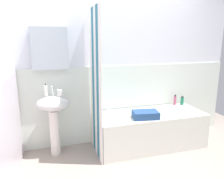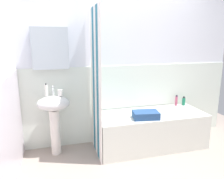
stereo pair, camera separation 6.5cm
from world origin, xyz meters
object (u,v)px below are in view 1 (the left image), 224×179
object	(u,v)px
toothbrush_cup	(60,93)
body_wash_bottle	(182,101)
conditioner_bottle	(175,100)
towel_folded	(145,115)
sink	(54,112)
bathtub	(150,129)
soap_dispenser	(46,90)

from	to	relation	value
toothbrush_cup	body_wash_bottle	distance (m)	2.02
toothbrush_cup	conditioner_bottle	size ratio (longest dim) A/B	0.48
conditioner_bottle	towel_folded	world-z (taller)	conditioner_bottle
sink	toothbrush_cup	world-z (taller)	toothbrush_cup
body_wash_bottle	towel_folded	bearing A→B (deg)	-154.60
bathtub	conditioner_bottle	bearing A→B (deg)	24.40
sink	toothbrush_cup	size ratio (longest dim) A/B	9.96
toothbrush_cup	towel_folded	world-z (taller)	toothbrush_cup
sink	bathtub	size ratio (longest dim) A/B	0.52
toothbrush_cup	towel_folded	xyz separation A→B (m)	(1.13, -0.31, -0.32)
soap_dispenser	toothbrush_cup	size ratio (longest dim) A/B	2.03
sink	soap_dispenser	xyz separation A→B (m)	(-0.09, 0.06, 0.30)
soap_dispenser	bathtub	size ratio (longest dim) A/B	0.11
sink	bathtub	bearing A→B (deg)	-5.81
toothbrush_cup	bathtub	bearing A→B (deg)	-6.50
toothbrush_cup	bathtub	size ratio (longest dim) A/B	0.05
bathtub	body_wash_bottle	xyz separation A→B (m)	(0.71, 0.24, 0.33)
sink	body_wash_bottle	world-z (taller)	sink
toothbrush_cup	conditioner_bottle	distance (m)	1.89
soap_dispenser	body_wash_bottle	xyz separation A→B (m)	(2.18, 0.04, -0.34)
bathtub	toothbrush_cup	bearing A→B (deg)	173.50
towel_folded	sink	bearing A→B (deg)	166.04
conditioner_bottle	towel_folded	xyz separation A→B (m)	(-0.73, -0.43, -0.03)
bathtub	body_wash_bottle	bearing A→B (deg)	19.09
toothbrush_cup	bathtub	distance (m)	1.44
soap_dispenser	toothbrush_cup	world-z (taller)	soap_dispenser
soap_dispenser	conditioner_bottle	xyz separation A→B (m)	(2.05, 0.06, -0.32)
soap_dispenser	towel_folded	xyz separation A→B (m)	(1.31, -0.36, -0.35)
bathtub	conditioner_bottle	size ratio (longest dim) A/B	9.22
toothbrush_cup	towel_folded	bearing A→B (deg)	-15.37
conditioner_bottle	sink	bearing A→B (deg)	-176.44
bathtub	soap_dispenser	bearing A→B (deg)	172.25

